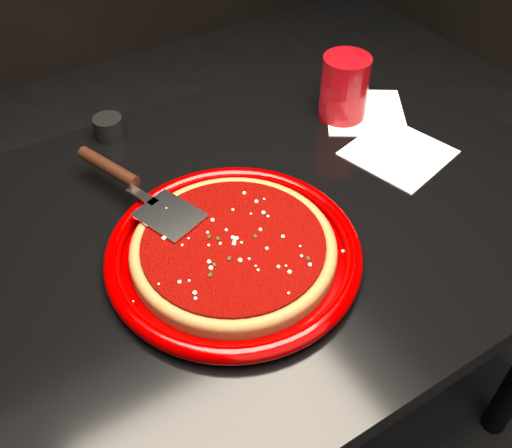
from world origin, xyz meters
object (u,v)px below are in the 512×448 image
(table, at_px, (248,342))
(plate, at_px, (234,252))
(pizza_server, at_px, (138,187))
(cup, at_px, (344,88))
(ramekin, at_px, (109,128))

(table, relative_size, plate, 2.99)
(table, distance_m, pizza_server, 0.46)
(cup, xyz_separation_m, ramekin, (-0.43, 0.19, -0.04))
(plate, bearing_deg, cup, 29.88)
(plate, relative_size, ramekin, 7.08)
(table, height_order, pizza_server, pizza_server)
(plate, relative_size, cup, 3.03)
(plate, distance_m, cup, 0.45)
(plate, bearing_deg, table, 47.76)
(pizza_server, xyz_separation_m, ramekin, (0.03, 0.23, -0.03))
(table, xyz_separation_m, ramekin, (-0.11, 0.34, 0.40))
(cup, relative_size, ramekin, 2.33)
(pizza_server, bearing_deg, table, -58.74)
(cup, bearing_deg, plate, -150.12)
(pizza_server, xyz_separation_m, cup, (0.47, 0.04, 0.02))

